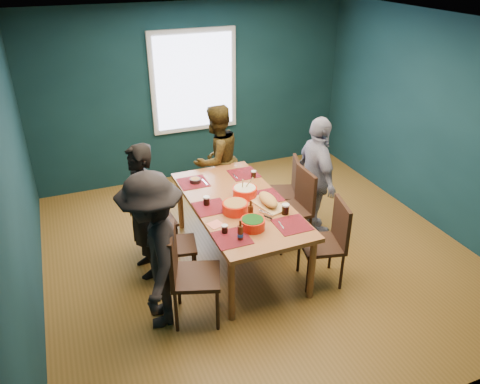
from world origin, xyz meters
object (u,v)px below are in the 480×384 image
(person_far_left, at_px, (142,212))
(chair_left_near, at_px, (186,269))
(chair_left_mid, at_px, (170,240))
(chair_right_far, at_px, (288,187))
(dining_table, at_px, (239,208))
(chair_right_near, at_px, (330,237))
(bowl_dumpling, at_px, (245,192))
(chair_left_far, at_px, (153,217))
(person_right, at_px, (316,178))
(person_back, at_px, (217,160))
(cutting_board, at_px, (268,201))
(bowl_herbs, at_px, (253,223))
(bowl_salad, at_px, (235,207))
(person_near_left, at_px, (154,252))
(chair_right_mid, at_px, (297,203))

(person_far_left, bearing_deg, chair_left_near, 8.57)
(chair_left_mid, bearing_deg, chair_right_far, 29.75)
(dining_table, height_order, chair_right_near, chair_right_near)
(dining_table, xyz_separation_m, bowl_dumpling, (0.12, 0.10, 0.14))
(chair_left_far, height_order, person_right, person_right)
(chair_left_mid, distance_m, chair_right_far, 1.86)
(person_back, bearing_deg, person_far_left, 17.29)
(dining_table, distance_m, person_far_left, 1.09)
(chair_left_mid, bearing_deg, cutting_board, 4.16)
(chair_right_far, xyz_separation_m, bowl_dumpling, (-0.80, -0.44, 0.30))
(person_right, distance_m, bowl_herbs, 1.43)
(cutting_board, bearing_deg, bowl_dumpling, 104.90)
(person_back, relative_size, cutting_board, 2.65)
(bowl_salad, height_order, bowl_herbs, bowl_salad)
(cutting_board, bearing_deg, person_back, 80.20)
(dining_table, relative_size, person_near_left, 1.27)
(chair_right_mid, height_order, person_back, person_back)
(person_near_left, xyz_separation_m, bowl_dumpling, (1.25, 0.77, 0.03))
(chair_left_mid, relative_size, chair_left_near, 0.85)
(person_far_left, xyz_separation_m, cutting_board, (1.36, -0.36, 0.05))
(person_back, relative_size, bowl_salad, 5.41)
(cutting_board, bearing_deg, chair_left_mid, 158.98)
(dining_table, xyz_separation_m, person_right, (1.13, 0.19, 0.09))
(chair_left_mid, height_order, person_far_left, person_far_left)
(person_back, distance_m, person_right, 1.43)
(chair_left_near, distance_m, chair_right_far, 2.20)
(chair_left_far, distance_m, person_far_left, 0.51)
(chair_right_near, relative_size, person_back, 0.63)
(person_right, xyz_separation_m, bowl_herbs, (-1.20, -0.76, 0.05))
(chair_left_near, bearing_deg, person_right, 43.87)
(chair_left_near, height_order, chair_right_far, chair_left_near)
(chair_left_far, xyz_separation_m, person_far_left, (-0.17, -0.37, 0.31))
(dining_table, bearing_deg, person_back, 81.29)
(person_far_left, xyz_separation_m, bowl_salad, (0.96, -0.37, 0.06))
(person_right, height_order, bowl_herbs, person_right)
(chair_left_near, relative_size, bowl_salad, 3.63)
(person_far_left, bearing_deg, bowl_salad, 64.05)
(chair_right_far, distance_m, chair_right_mid, 0.50)
(cutting_board, bearing_deg, dining_table, 131.29)
(person_near_left, bearing_deg, chair_right_far, 131.95)
(person_far_left, distance_m, bowl_herbs, 1.25)
(person_near_left, bearing_deg, chair_left_far, -179.14)
(chair_left_far, bearing_deg, person_near_left, -105.09)
(chair_left_mid, bearing_deg, bowl_dumpling, 20.33)
(chair_left_mid, relative_size, bowl_herbs, 3.39)
(chair_right_mid, xyz_separation_m, bowl_dumpling, (-0.68, 0.04, 0.27))
(dining_table, distance_m, person_near_left, 1.31)
(chair_left_near, distance_m, chair_right_near, 1.64)
(person_near_left, relative_size, cutting_board, 2.80)
(chair_left_near, bearing_deg, chair_right_far, 54.68)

